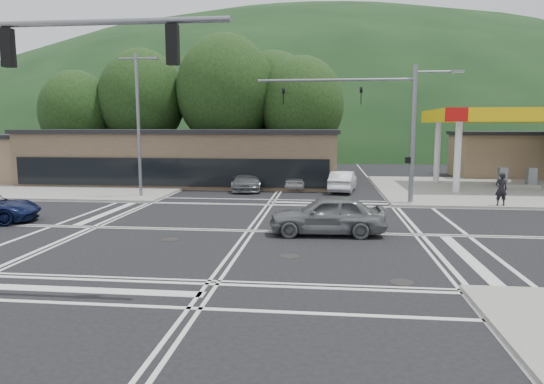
# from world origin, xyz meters

# --- Properties ---
(ground) EXTENTS (120.00, 120.00, 0.00)m
(ground) POSITION_xyz_m (0.00, 0.00, 0.00)
(ground) COLOR black
(ground) RESTS_ON ground
(sidewalk_ne) EXTENTS (16.00, 16.00, 0.15)m
(sidewalk_ne) POSITION_xyz_m (15.00, 15.00, 0.07)
(sidewalk_ne) COLOR gray
(sidewalk_ne) RESTS_ON ground
(sidewalk_nw) EXTENTS (16.00, 16.00, 0.15)m
(sidewalk_nw) POSITION_xyz_m (-15.00, 15.00, 0.07)
(sidewalk_nw) COLOR gray
(sidewalk_nw) RESTS_ON ground
(gas_station_canopy) EXTENTS (12.32, 8.34, 5.75)m
(gas_station_canopy) POSITION_xyz_m (16.99, 15.99, 5.04)
(gas_station_canopy) COLOR silver
(gas_station_canopy) RESTS_ON ground
(convenience_store) EXTENTS (10.00, 6.00, 3.80)m
(convenience_store) POSITION_xyz_m (20.00, 25.00, 1.90)
(convenience_store) COLOR #846B4F
(convenience_store) RESTS_ON ground
(commercial_row) EXTENTS (24.00, 8.00, 4.00)m
(commercial_row) POSITION_xyz_m (-8.00, 17.00, 2.00)
(commercial_row) COLOR brown
(commercial_row) RESTS_ON ground
(hill_north) EXTENTS (252.00, 126.00, 140.00)m
(hill_north) POSITION_xyz_m (0.00, 90.00, 0.00)
(hill_north) COLOR black
(hill_north) RESTS_ON ground
(tree_n_a) EXTENTS (8.00, 8.00, 11.75)m
(tree_n_a) POSITION_xyz_m (-14.00, 24.00, 7.14)
(tree_n_a) COLOR #382619
(tree_n_a) RESTS_ON ground
(tree_n_b) EXTENTS (9.00, 9.00, 12.98)m
(tree_n_b) POSITION_xyz_m (-6.00, 24.00, 7.79)
(tree_n_b) COLOR #382619
(tree_n_b) RESTS_ON ground
(tree_n_c) EXTENTS (7.60, 7.60, 10.87)m
(tree_n_c) POSITION_xyz_m (1.00, 24.00, 6.49)
(tree_n_c) COLOR #382619
(tree_n_c) RESTS_ON ground
(tree_n_d) EXTENTS (6.80, 6.80, 9.76)m
(tree_n_d) POSITION_xyz_m (-20.00, 23.00, 5.84)
(tree_n_d) COLOR #382619
(tree_n_d) RESTS_ON ground
(tree_n_e) EXTENTS (8.40, 8.40, 11.98)m
(tree_n_e) POSITION_xyz_m (-2.00, 28.00, 7.14)
(tree_n_e) COLOR #382619
(tree_n_e) RESTS_ON ground
(streetlight_nw) EXTENTS (2.50, 0.25, 9.00)m
(streetlight_nw) POSITION_xyz_m (-8.44, 9.00, 5.05)
(streetlight_nw) COLOR slate
(streetlight_nw) RESTS_ON ground
(signal_mast_ne) EXTENTS (11.65, 0.30, 8.00)m
(signal_mast_ne) POSITION_xyz_m (6.95, 8.20, 5.07)
(signal_mast_ne) COLOR slate
(signal_mast_ne) RESTS_ON ground
(car_grey_center) EXTENTS (4.96, 2.20, 1.66)m
(car_grey_center) POSITION_xyz_m (3.32, -0.30, 0.83)
(car_grey_center) COLOR slate
(car_grey_center) RESTS_ON ground
(car_queue_a) EXTENTS (2.18, 4.62, 1.46)m
(car_queue_a) POSITION_xyz_m (4.45, 13.50, 0.73)
(car_queue_a) COLOR silver
(car_queue_a) RESTS_ON ground
(car_queue_b) EXTENTS (2.17, 4.08, 1.32)m
(car_queue_b) POSITION_xyz_m (1.33, 14.63, 0.66)
(car_queue_b) COLOR silver
(car_queue_b) RESTS_ON ground
(car_northbound) EXTENTS (2.50, 5.17, 1.45)m
(car_northbound) POSITION_xyz_m (-2.33, 13.59, 0.73)
(car_northbound) COLOR slate
(car_northbound) RESTS_ON ground
(pedestrian) EXTENTS (0.69, 0.47, 1.84)m
(pedestrian) POSITION_xyz_m (13.00, 7.50, 1.07)
(pedestrian) COLOR black
(pedestrian) RESTS_ON sidewalk_ne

